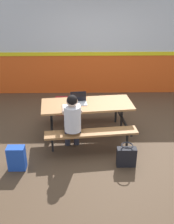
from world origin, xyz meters
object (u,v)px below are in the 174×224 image
picnic_table_main (87,111)px  tote_bag_bright (126,156)px  laptop_silver (79,101)px  backpack_dark (62,106)px  student_nearer (72,119)px  satchel_spare (17,158)px

picnic_table_main → tote_bag_bright: (0.67, -1.05, -0.38)m
picnic_table_main → tote_bag_bright: size_ratio=4.40×
laptop_silver → backpack_dark: 1.24m
backpack_dark → tote_bag_bright: size_ratio=1.02×
student_nearer → tote_bag_bright: 1.18m
satchel_spare → tote_bag_bright: bearing=1.4°
picnic_table_main → laptop_silver: size_ratio=5.53×
satchel_spare → picnic_table_main: bearing=41.7°
picnic_table_main → satchel_spare: size_ratio=4.30×
satchel_spare → student_nearer: bearing=28.1°
picnic_table_main → backpack_dark: picnic_table_main is taller
student_nearer → backpack_dark: 1.72m
laptop_silver → tote_bag_bright: bearing=-51.8°
picnic_table_main → backpack_dark: size_ratio=4.30×
backpack_dark → satchel_spare: 2.22m
laptop_silver → tote_bag_bright: size_ratio=0.80×
laptop_silver → backpack_dark: bearing=112.9°
laptop_silver → tote_bag_bright: laptop_silver is taller
tote_bag_bright → satchel_spare: bearing=-178.6°
tote_bag_bright → satchel_spare: satchel_spare is taller
student_nearer → picnic_table_main: bearing=64.7°
laptop_silver → satchel_spare: bearing=-133.6°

